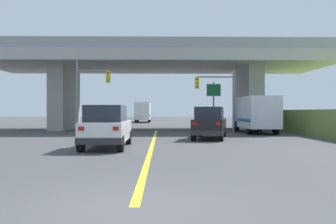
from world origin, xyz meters
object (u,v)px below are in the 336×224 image
at_px(traffic_signal_nearside, 220,92).
at_px(traffic_signal_farside, 88,88).
at_px(suv_lead, 107,127).
at_px(suv_crossing, 210,123).
at_px(highway_sign, 214,96).
at_px(box_truck, 256,114).
at_px(semi_truck_distant, 143,112).

xyz_separation_m(traffic_signal_nearside, traffic_signal_farside, (-10.72, -0.14, 0.33)).
relative_size(suv_lead, traffic_signal_farside, 0.82).
relative_size(suv_crossing, traffic_signal_nearside, 0.99).
bearing_deg(suv_crossing, traffic_signal_farside, 156.53).
distance_m(traffic_signal_farside, highway_sign, 11.17).
height_order(box_truck, semi_truck_distant, semi_truck_distant).
distance_m(traffic_signal_nearside, semi_truck_distant, 29.25).
bearing_deg(traffic_signal_nearside, suv_lead, -120.89).
relative_size(suv_lead, highway_sign, 1.09).
relative_size(suv_crossing, box_truck, 0.75).
bearing_deg(traffic_signal_farside, suv_lead, -74.45).
height_order(suv_crossing, box_truck, box_truck).
distance_m(suv_crossing, semi_truck_distant, 35.40).
distance_m(box_truck, traffic_signal_farside, 13.67).
height_order(suv_crossing, traffic_signal_nearside, traffic_signal_nearside).
bearing_deg(semi_truck_distant, highway_sign, -72.88).
bearing_deg(semi_truck_distant, box_truck, -69.93).
distance_m(suv_crossing, highway_sign, 10.21).
bearing_deg(traffic_signal_nearside, suv_crossing, -104.24).
xyz_separation_m(suv_crossing, highway_sign, (1.65, 9.85, 2.14)).
xyz_separation_m(suv_crossing, box_truck, (4.47, 6.04, 0.52)).
distance_m(box_truck, highway_sign, 5.01).
distance_m(box_truck, traffic_signal_nearside, 3.36).
height_order(suv_lead, box_truck, box_truck).
height_order(box_truck, highway_sign, highway_sign).
distance_m(suv_lead, box_truck, 15.40).
bearing_deg(highway_sign, suv_lead, -115.32).
bearing_deg(semi_truck_distant, suv_crossing, -80.15).
distance_m(suv_lead, highway_sign, 17.18).
height_order(suv_lead, traffic_signal_nearside, traffic_signal_nearside).
height_order(traffic_signal_nearside, semi_truck_distant, traffic_signal_nearside).
bearing_deg(suv_crossing, suv_lead, -122.77).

